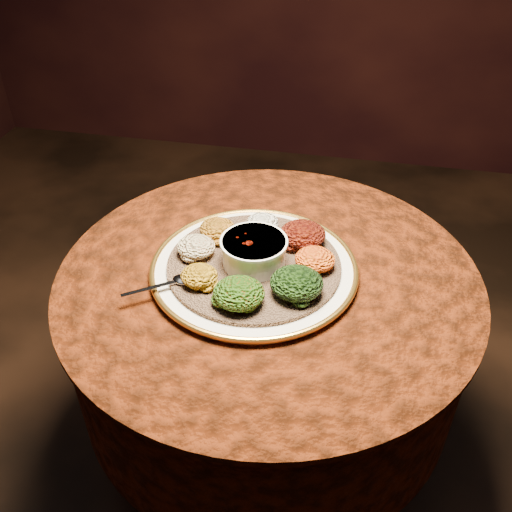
# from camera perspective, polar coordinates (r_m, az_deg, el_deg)

# --- Properties ---
(table) EXTENTS (0.96, 0.96, 0.73)m
(table) POSITION_cam_1_polar(r_m,az_deg,el_deg) (1.41, 1.14, -7.36)
(table) COLOR black
(table) RESTS_ON ground
(platter) EXTENTS (0.59, 0.59, 0.02)m
(platter) POSITION_cam_1_polar(r_m,az_deg,el_deg) (1.29, -0.20, -1.24)
(platter) COLOR silver
(platter) RESTS_ON table
(injera) EXTENTS (0.52, 0.52, 0.01)m
(injera) POSITION_cam_1_polar(r_m,az_deg,el_deg) (1.28, -0.20, -0.87)
(injera) COLOR brown
(injera) RESTS_ON platter
(stew_bowl) EXTENTS (0.15, 0.15, 0.06)m
(stew_bowl) POSITION_cam_1_polar(r_m,az_deg,el_deg) (1.25, -0.21, 0.60)
(stew_bowl) COLOR white
(stew_bowl) RESTS_ON injera
(spoon) EXTENTS (0.14, 0.10, 0.01)m
(spoon) POSITION_cam_1_polar(r_m,az_deg,el_deg) (1.23, -7.78, -2.47)
(spoon) COLOR silver
(spoon) RESTS_ON injera
(portion_ayib) EXTENTS (0.08, 0.07, 0.04)m
(portion_ayib) POSITION_cam_1_polar(r_m,az_deg,el_deg) (1.37, 0.67, 3.37)
(portion_ayib) COLOR white
(portion_ayib) RESTS_ON injera
(portion_kitfo) EXTENTS (0.11, 0.10, 0.05)m
(portion_kitfo) POSITION_cam_1_polar(r_m,az_deg,el_deg) (1.32, 4.69, 2.18)
(portion_kitfo) COLOR black
(portion_kitfo) RESTS_ON injera
(portion_tikil) EXTENTS (0.09, 0.08, 0.04)m
(portion_tikil) POSITION_cam_1_polar(r_m,az_deg,el_deg) (1.26, 5.92, -0.33)
(portion_tikil) COLOR #B07E0E
(portion_tikil) RESTS_ON injera
(portion_gomen) EXTENTS (0.11, 0.11, 0.05)m
(portion_gomen) POSITION_cam_1_polar(r_m,az_deg,el_deg) (1.18, 4.08, -2.72)
(portion_gomen) COLOR black
(portion_gomen) RESTS_ON injera
(portion_mixveg) EXTENTS (0.11, 0.10, 0.05)m
(portion_mixveg) POSITION_cam_1_polar(r_m,az_deg,el_deg) (1.16, -1.72, -3.73)
(portion_mixveg) COLOR maroon
(portion_mixveg) RESTS_ON injera
(portion_kik) EXTENTS (0.08, 0.08, 0.04)m
(portion_kik) POSITION_cam_1_polar(r_m,az_deg,el_deg) (1.22, -5.70, -1.98)
(portion_kik) COLOR #A9740E
(portion_kik) RESTS_ON injera
(portion_timatim) EXTENTS (0.09, 0.08, 0.04)m
(portion_timatim) POSITION_cam_1_polar(r_m,az_deg,el_deg) (1.30, -6.01, 0.92)
(portion_timatim) COLOR maroon
(portion_timatim) RESTS_ON injera
(portion_shiro) EXTENTS (0.09, 0.08, 0.04)m
(portion_shiro) POSITION_cam_1_polar(r_m,az_deg,el_deg) (1.35, -3.86, 2.73)
(portion_shiro) COLOR #A25913
(portion_shiro) RESTS_ON injera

